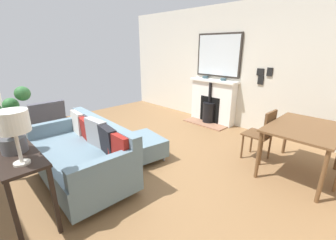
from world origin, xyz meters
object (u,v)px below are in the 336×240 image
object	(u,v)px
mantel_bowl_near	(205,77)
dining_table	(305,132)
fireplace	(212,103)
potted_plant	(9,121)
sofa	(83,155)
armchair_accent	(47,120)
book_stack	(4,136)
ottoman	(143,145)
console_table	(10,152)
table_lamp_far_end	(13,123)
mantel_bowl_far	(223,79)
dining_chair_near_fireplace	(263,132)

from	to	relation	value
mantel_bowl_near	dining_table	size ratio (longest dim) A/B	0.12
fireplace	potted_plant	size ratio (longest dim) A/B	1.85
sofa	armchair_accent	distance (m)	1.68
potted_plant	book_stack	distance (m)	0.57
ottoman	console_table	bearing A→B (deg)	-4.02
book_stack	potted_plant	bearing A→B (deg)	92.40
sofa	fireplace	bearing A→B (deg)	-177.01
console_table	potted_plant	world-z (taller)	potted_plant
table_lamp_far_end	ottoman	bearing A→B (deg)	-164.78
sofa	mantel_bowl_far	bearing A→B (deg)	178.92
table_lamp_far_end	dining_chair_near_fireplace	world-z (taller)	table_lamp_far_end
potted_plant	dining_chair_near_fireplace	size ratio (longest dim) A/B	0.76
console_table	armchair_accent	bearing A→B (deg)	-117.29
book_stack	dining_chair_near_fireplace	distance (m)	3.57
mantel_bowl_far	ottoman	world-z (taller)	mantel_bowl_far
mantel_bowl_near	potted_plant	world-z (taller)	potted_plant
ottoman	mantel_bowl_far	bearing A→B (deg)	-178.70
console_table	potted_plant	size ratio (longest dim) A/B	2.48
armchair_accent	table_lamp_far_end	size ratio (longest dim) A/B	1.69
fireplace	potted_plant	distance (m)	4.23
mantel_bowl_near	table_lamp_far_end	world-z (taller)	table_lamp_far_end
mantel_bowl_near	console_table	xyz separation A→B (m)	(4.21, 0.44, -0.39)
mantel_bowl_far	book_stack	bearing A→B (deg)	-3.67
sofa	dining_chair_near_fireplace	xyz separation A→B (m)	(-2.30, 1.54, 0.14)
sofa	dining_table	xyz separation A→B (m)	(-2.30, 2.11, 0.29)
ottoman	dining_chair_near_fireplace	world-z (taller)	dining_chair_near_fireplace
sofa	book_stack	bearing A→B (deg)	-14.43
mantel_bowl_near	armchair_accent	size ratio (longest dim) A/B	0.17
ottoman	table_lamp_far_end	size ratio (longest dim) A/B	1.56
table_lamp_far_end	book_stack	xyz separation A→B (m)	(-0.00, -0.81, -0.36)
console_table	table_lamp_far_end	size ratio (longest dim) A/B	3.20
console_table	book_stack	distance (m)	0.24
table_lamp_far_end	dining_chair_near_fireplace	distance (m)	3.31
mantel_bowl_near	book_stack	world-z (taller)	mantel_bowl_near
console_table	mantel_bowl_far	bearing A→B (deg)	179.05
mantel_bowl_far	dining_table	world-z (taller)	mantel_bowl_far
fireplace	dining_chair_near_fireplace	distance (m)	2.03
fireplace	console_table	world-z (taller)	fireplace
fireplace	sofa	size ratio (longest dim) A/B	0.66
mantel_bowl_far	table_lamp_far_end	world-z (taller)	table_lamp_far_end
mantel_bowl_far	potted_plant	distance (m)	4.19
armchair_accent	ottoman	bearing A→B (deg)	116.96
sofa	potted_plant	distance (m)	1.12
mantel_bowl_far	console_table	distance (m)	4.23
mantel_bowl_near	ottoman	size ratio (longest dim) A/B	0.18
table_lamp_far_end	dining_chair_near_fireplace	size ratio (longest dim) A/B	0.59
fireplace	dining_table	distance (m)	2.53
mantel_bowl_near	table_lamp_far_end	bearing A→B (deg)	13.94
mantel_bowl_near	dining_chair_near_fireplace	distance (m)	2.35
mantel_bowl_near	table_lamp_far_end	size ratio (longest dim) A/B	0.28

